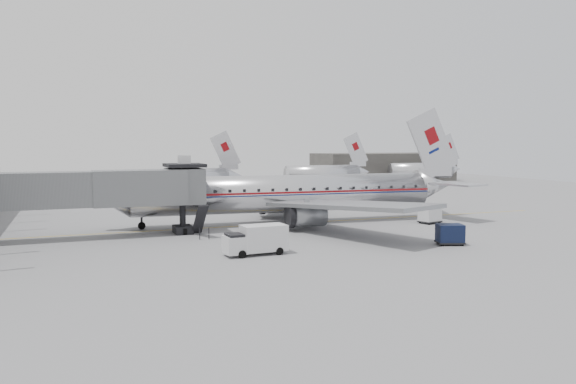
{
  "coord_description": "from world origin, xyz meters",
  "views": [
    {
      "loc": [
        -18.5,
        -47.22,
        8.23
      ],
      "look_at": [
        2.08,
        6.42,
        3.2
      ],
      "focal_mm": 35.0,
      "sensor_mm": 36.0,
      "label": 1
    }
  ],
  "objects_px": {
    "baggage_cart_navy": "(450,234)",
    "ramp_worker": "(258,237)",
    "service_van": "(256,239)",
    "baggage_cart_white": "(430,215)",
    "airliner": "(293,193)"
  },
  "relations": [
    {
      "from": "baggage_cart_navy",
      "to": "ramp_worker",
      "type": "distance_m",
      "value": 15.54
    },
    {
      "from": "service_van",
      "to": "ramp_worker",
      "type": "bearing_deg",
      "value": 64.89
    },
    {
      "from": "service_van",
      "to": "ramp_worker",
      "type": "height_order",
      "value": "service_van"
    },
    {
      "from": "service_van",
      "to": "baggage_cart_white",
      "type": "distance_m",
      "value": 23.45
    },
    {
      "from": "airliner",
      "to": "ramp_worker",
      "type": "height_order",
      "value": "airliner"
    },
    {
      "from": "airliner",
      "to": "baggage_cart_navy",
      "type": "bearing_deg",
      "value": -61.45
    },
    {
      "from": "baggage_cart_white",
      "to": "ramp_worker",
      "type": "distance_m",
      "value": 21.79
    },
    {
      "from": "service_van",
      "to": "airliner",
      "type": "bearing_deg",
      "value": 55.96
    },
    {
      "from": "airliner",
      "to": "service_van",
      "type": "distance_m",
      "value": 16.89
    },
    {
      "from": "service_van",
      "to": "ramp_worker",
      "type": "distance_m",
      "value": 2.48
    },
    {
      "from": "service_van",
      "to": "baggage_cart_white",
      "type": "height_order",
      "value": "service_van"
    },
    {
      "from": "baggage_cart_white",
      "to": "ramp_worker",
      "type": "xyz_separation_m",
      "value": [
        -20.7,
        -6.8,
        0.02
      ]
    },
    {
      "from": "service_van",
      "to": "baggage_cart_navy",
      "type": "relative_size",
      "value": 1.86
    },
    {
      "from": "baggage_cart_navy",
      "to": "ramp_worker",
      "type": "xyz_separation_m",
      "value": [
        -15.01,
        4.03,
        0.01
      ]
    },
    {
      "from": "airliner",
      "to": "baggage_cart_white",
      "type": "height_order",
      "value": "airliner"
    }
  ]
}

